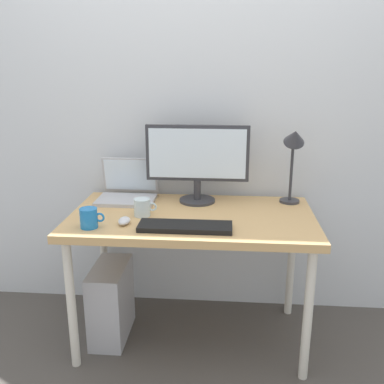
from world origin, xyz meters
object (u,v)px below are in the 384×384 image
desk (192,227)px  glass_cup (142,207)px  coffee_mug (89,218)px  monitor (197,158)px  laptop (128,189)px  desk_lamp (294,148)px  mouse (124,221)px  keyboard (185,227)px  computer_tower (111,302)px

desk → glass_cup: 0.28m
coffee_mug → glass_cup: size_ratio=1.00×
monitor → laptop: 0.44m
monitor → coffee_mug: 0.68m
desk → coffee_mug: 0.53m
desk_lamp → mouse: 0.97m
desk → glass_cup: glass_cup is taller
laptop → keyboard: laptop is taller
keyboard → coffee_mug: (-0.45, -0.02, 0.04)m
mouse → desk: bearing=28.3°
desk_lamp → glass_cup: (-0.78, -0.26, -0.27)m
keyboard → monitor: bearing=86.5°
laptop → computer_tower: 0.63m
monitor → glass_cup: 0.42m
glass_cup → mouse: bearing=-117.5°
laptop → desk_lamp: 0.95m
keyboard → mouse: size_ratio=4.89×
monitor → keyboard: 0.49m
desk_lamp → computer_tower: size_ratio=1.05×
mouse → glass_cup: (0.07, 0.13, 0.03)m
laptop → glass_cup: 0.31m
laptop → mouse: 0.41m
desk_lamp → keyboard: bearing=-141.8°
monitor → mouse: bearing=-130.2°
desk_lamp → keyboard: 0.75m
laptop → coffee_mug: bearing=-100.0°
laptop → mouse: size_ratio=3.56×
monitor → mouse: 0.55m
keyboard → glass_cup: bearing=144.8°
desk_lamp → mouse: desk_lamp is taller
desk_lamp → keyboard: size_ratio=1.00×
desk → computer_tower: (-0.45, -0.02, -0.45)m
keyboard → coffee_mug: size_ratio=3.72×
laptop → desk_lamp: desk_lamp is taller
keyboard → computer_tower: size_ratio=1.05×
mouse → computer_tower: (-0.13, 0.15, -0.53)m
coffee_mug → computer_tower: coffee_mug is taller
mouse → desk_lamp: bearing=24.7°
laptop → glass_cup: bearing=-63.5°
laptop → monitor: bearing=-2.3°
desk → desk_lamp: (0.53, 0.22, 0.38)m
mouse → glass_cup: size_ratio=0.77×
keyboard → glass_cup: 0.29m
monitor → desk: bearing=-93.0°
monitor → computer_tower: 0.92m
laptop → glass_cup: laptop is taller
desk → monitor: (0.01, 0.22, 0.32)m
monitor → coffee_mug: size_ratio=4.77×
desk → monitor: bearing=87.0°
coffee_mug → computer_tower: size_ratio=0.28×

